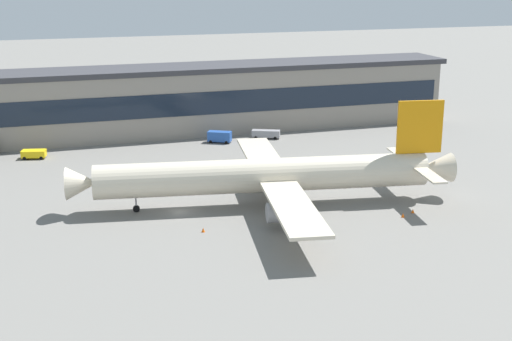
{
  "coord_description": "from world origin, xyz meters",
  "views": [
    {
      "loc": [
        -21.45,
        -107.63,
        38.33
      ],
      "look_at": [
        13.82,
        2.75,
        5.0
      ],
      "focal_mm": 50.08,
      "sensor_mm": 36.0,
      "label": 1
    }
  ],
  "objects_px": {
    "airliner": "(269,175)",
    "crew_van": "(219,136)",
    "traffic_cone_2": "(203,230)",
    "belt_loader": "(265,134)",
    "traffic_cone_1": "(413,211)",
    "traffic_cone_0": "(403,215)",
    "pushback_tractor": "(34,153)"
  },
  "relations": [
    {
      "from": "airliner",
      "to": "pushback_tractor",
      "type": "xyz_separation_m",
      "value": [
        -36.49,
        43.3,
        -4.21
      ]
    },
    {
      "from": "traffic_cone_2",
      "to": "crew_van",
      "type": "bearing_deg",
      "value": 72.68
    },
    {
      "from": "airliner",
      "to": "traffic_cone_2",
      "type": "xyz_separation_m",
      "value": [
        -13.29,
        -8.62,
        -4.92
      ]
    },
    {
      "from": "airliner",
      "to": "traffic_cone_0",
      "type": "relative_size",
      "value": 91.59
    },
    {
      "from": "crew_van",
      "to": "traffic_cone_1",
      "type": "relative_size",
      "value": 8.68
    },
    {
      "from": "airliner",
      "to": "crew_van",
      "type": "relative_size",
      "value": 11.39
    },
    {
      "from": "belt_loader",
      "to": "traffic_cone_0",
      "type": "bearing_deg",
      "value": -86.24
    },
    {
      "from": "traffic_cone_1",
      "to": "traffic_cone_2",
      "type": "xyz_separation_m",
      "value": [
        -34.23,
        1.92,
        0.01
      ]
    },
    {
      "from": "belt_loader",
      "to": "traffic_cone_1",
      "type": "height_order",
      "value": "belt_loader"
    },
    {
      "from": "crew_van",
      "to": "traffic_cone_0",
      "type": "xyz_separation_m",
      "value": [
        14.96,
        -56.88,
        -1.11
      ]
    },
    {
      "from": "airliner",
      "to": "belt_loader",
      "type": "bearing_deg",
      "value": 72.24
    },
    {
      "from": "crew_van",
      "to": "traffic_cone_2",
      "type": "xyz_separation_m",
      "value": [
        -16.71,
        -53.58,
        -1.12
      ]
    },
    {
      "from": "pushback_tractor",
      "to": "traffic_cone_1",
      "type": "relative_size",
      "value": 8.13
    },
    {
      "from": "crew_van",
      "to": "traffic_cone_0",
      "type": "bearing_deg",
      "value": -75.26
    },
    {
      "from": "crew_van",
      "to": "traffic_cone_2",
      "type": "bearing_deg",
      "value": -107.32
    },
    {
      "from": "airliner",
      "to": "crew_van",
      "type": "distance_m",
      "value": 45.25
    },
    {
      "from": "traffic_cone_1",
      "to": "traffic_cone_2",
      "type": "relative_size",
      "value": 0.96
    },
    {
      "from": "pushback_tractor",
      "to": "airliner",
      "type": "bearing_deg",
      "value": -49.88
    },
    {
      "from": "belt_loader",
      "to": "crew_van",
      "type": "bearing_deg",
      "value": -176.78
    },
    {
      "from": "traffic_cone_0",
      "to": "traffic_cone_2",
      "type": "height_order",
      "value": "traffic_cone_0"
    },
    {
      "from": "traffic_cone_0",
      "to": "crew_van",
      "type": "bearing_deg",
      "value": 104.74
    },
    {
      "from": "traffic_cone_1",
      "to": "traffic_cone_2",
      "type": "distance_m",
      "value": 34.29
    },
    {
      "from": "belt_loader",
      "to": "traffic_cone_1",
      "type": "relative_size",
      "value": 10.27
    },
    {
      "from": "traffic_cone_2",
      "to": "traffic_cone_1",
      "type": "bearing_deg",
      "value": -3.22
    },
    {
      "from": "airliner",
      "to": "traffic_cone_1",
      "type": "distance_m",
      "value": 23.96
    },
    {
      "from": "traffic_cone_0",
      "to": "traffic_cone_1",
      "type": "height_order",
      "value": "traffic_cone_0"
    },
    {
      "from": "belt_loader",
      "to": "traffic_cone_1",
      "type": "distance_m",
      "value": 56.49
    },
    {
      "from": "traffic_cone_0",
      "to": "traffic_cone_1",
      "type": "bearing_deg",
      "value": 28.33
    },
    {
      "from": "traffic_cone_0",
      "to": "traffic_cone_1",
      "type": "distance_m",
      "value": 2.91
    },
    {
      "from": "airliner",
      "to": "crew_van",
      "type": "bearing_deg",
      "value": 85.65
    },
    {
      "from": "belt_loader",
      "to": "traffic_cone_2",
      "type": "bearing_deg",
      "value": -117.22
    },
    {
      "from": "pushback_tractor",
      "to": "crew_van",
      "type": "bearing_deg",
      "value": 2.39
    }
  ]
}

